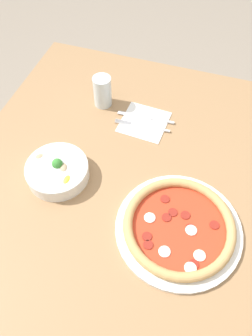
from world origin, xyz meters
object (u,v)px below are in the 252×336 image
at_px(bowl, 57,170).
at_px(knife, 148,118).
at_px(glass, 102,91).
at_px(fork, 143,126).
at_px(pizza, 179,227).

bearing_deg(bowl, knife, -31.50).
relative_size(bowl, glass, 1.67).
distance_m(fork, glass, 0.19).
xyz_separation_m(pizza, fork, (0.33, 0.20, -0.01)).
distance_m(pizza, bowl, 0.39).
bearing_deg(glass, fork, -111.86).
xyz_separation_m(pizza, glass, (0.40, 0.37, 0.04)).
xyz_separation_m(knife, glass, (0.03, 0.18, 0.05)).
distance_m(pizza, knife, 0.42).
bearing_deg(fork, bowl, 52.66).
height_order(pizza, glass, glass).
distance_m(pizza, fork, 0.39).
bearing_deg(glass, bowl, 176.96).
bearing_deg(fork, glass, -24.83).
bearing_deg(bowl, fork, -34.36).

